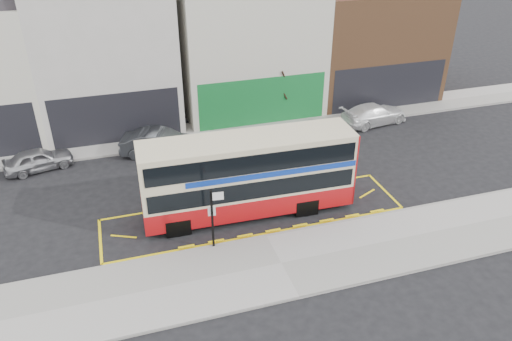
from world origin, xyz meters
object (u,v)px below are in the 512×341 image
object	(u,v)px
car_grey	(161,143)
bus_stop_post	(213,213)
car_silver	(38,159)
car_white	(374,114)
street_tree_right	(281,74)
double_decker_bus	(249,175)

from	to	relation	value
car_grey	bus_stop_post	bearing A→B (deg)	-154.96
bus_stop_post	car_silver	size ratio (longest dim) A/B	0.77
bus_stop_post	car_grey	xyz separation A→B (m)	(-0.96, 9.24, -1.07)
bus_stop_post	car_white	world-z (taller)	bus_stop_post
car_white	street_tree_right	world-z (taller)	street_tree_right
bus_stop_post	street_tree_right	xyz separation A→B (m)	(7.21, 12.06, 1.26)
bus_stop_post	car_silver	bearing A→B (deg)	134.52
car_silver	car_white	xyz separation A→B (m)	(20.39, 0.07, 0.05)
bus_stop_post	car_grey	bearing A→B (deg)	101.95
double_decker_bus	car_silver	size ratio (longest dim) A/B	2.75
car_silver	street_tree_right	size ratio (longest dim) A/B	0.79
car_silver	car_grey	distance (m)	6.63
bus_stop_post	car_silver	distance (m)	12.24
double_decker_bus	car_grey	bearing A→B (deg)	115.96
bus_stop_post	car_grey	distance (m)	9.35
bus_stop_post	street_tree_right	bearing A→B (deg)	65.15
car_silver	street_tree_right	world-z (taller)	street_tree_right
bus_stop_post	car_silver	xyz separation A→B (m)	(-7.58, 9.54, -1.22)
double_decker_bus	car_white	bearing A→B (deg)	36.66
double_decker_bus	bus_stop_post	distance (m)	3.12
car_white	street_tree_right	bearing A→B (deg)	57.34
double_decker_bus	street_tree_right	world-z (taller)	street_tree_right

